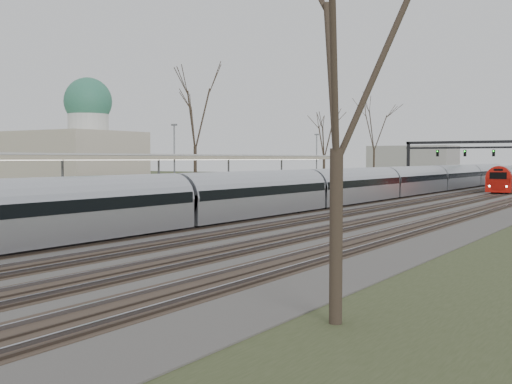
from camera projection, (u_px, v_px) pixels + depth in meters
track_bed at (404, 202)px, 55.09m from camera, size 24.00×160.00×0.22m
platform at (192, 205)px, 45.41m from camera, size 3.50×69.00×1.00m
canopy at (148, 157)px, 41.44m from camera, size 4.10×50.00×3.11m
dome_building at (74, 160)px, 52.51m from camera, size 10.00×8.00×10.30m
signal_gantry at (488, 150)px, 80.00m from camera, size 21.00×0.59×6.08m
tree_west_far at (195, 112)px, 58.13m from camera, size 5.50×5.50×11.33m
tree_east_near at (337, 36)px, 14.28m from camera, size 4.50×4.50×9.27m
train_near at (386, 184)px, 58.83m from camera, size 2.62×90.21×3.05m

